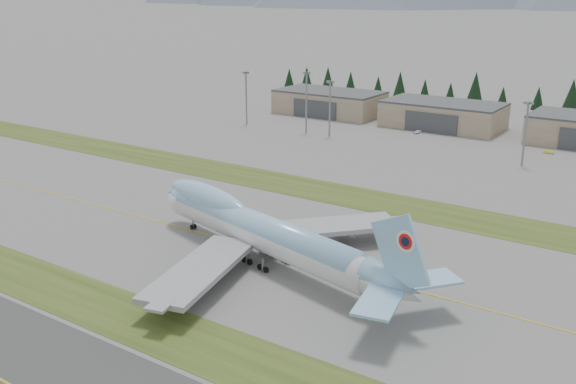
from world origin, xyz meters
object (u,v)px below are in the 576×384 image
Objects in this scene: boeing_747_freighter at (261,231)px; service_vehicle_a at (417,133)px; service_vehicle_b at (549,153)px; hangar_left at (329,102)px; hangar_center at (443,115)px.

service_vehicle_a is at bearing 113.44° from boeing_747_freighter.
boeing_747_freighter is 21.56× the size of service_vehicle_b.
service_vehicle_a is 52.01m from service_vehicle_b.
service_vehicle_a is (-22.92, 137.70, -6.78)m from boeing_747_freighter.
hangar_center is (55.00, 0.00, 0.00)m from hangar_left.
service_vehicle_a is at bearing -18.54° from hangar_left.
hangar_left is at bearing 84.78° from service_vehicle_b.
hangar_left and hangar_center have the same top height.
hangar_left is 13.22× the size of service_vehicle_b.
hangar_left reaches higher than service_vehicle_a.
service_vehicle_a is (51.22, -17.18, -5.39)m from hangar_left.
service_vehicle_b is at bearing -12.14° from hangar_left.
hangar_left is 54.29m from service_vehicle_a.
service_vehicle_b is at bearing 8.00° from service_vehicle_a.
boeing_747_freighter is 135.99m from service_vehicle_b.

